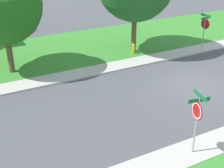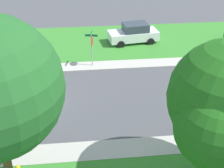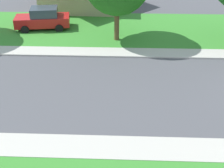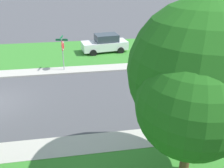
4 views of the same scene
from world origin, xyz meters
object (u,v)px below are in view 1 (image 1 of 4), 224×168
stop_sign_far_corner (197,114)px  fire_hydrant (133,49)px  stop_sign_near_corner (205,26)px  tree_sidewalk_mid (5,7)px

stop_sign_far_corner → fire_hydrant: stop_sign_far_corner is taller
stop_sign_near_corner → fire_hydrant: size_ratio=3.34×
stop_sign_near_corner → fire_hydrant: 5.52m
fire_hydrant → stop_sign_far_corner: bearing=160.6°
stop_sign_far_corner → stop_sign_near_corner: bearing=-44.0°
stop_sign_near_corner → stop_sign_far_corner: bearing=136.0°
stop_sign_near_corner → fire_hydrant: stop_sign_near_corner is taller
stop_sign_far_corner → fire_hydrant: 11.66m
tree_sidewalk_mid → stop_sign_near_corner: bearing=-101.7°
tree_sidewalk_mid → fire_hydrant: bearing=-97.2°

